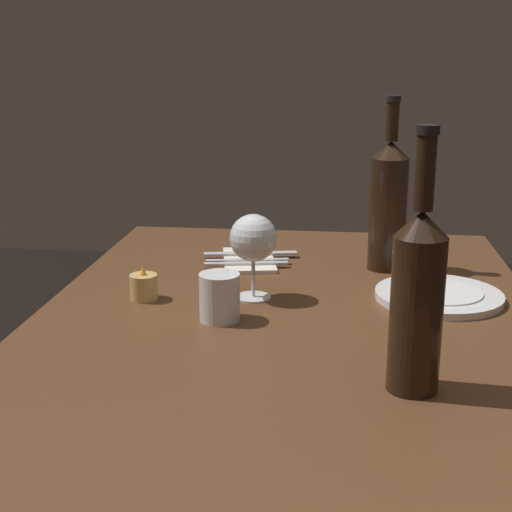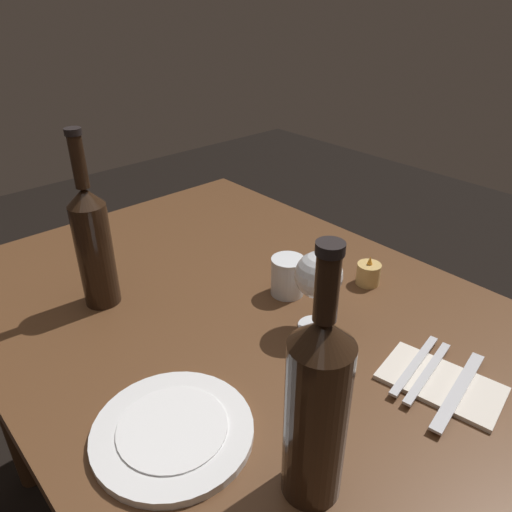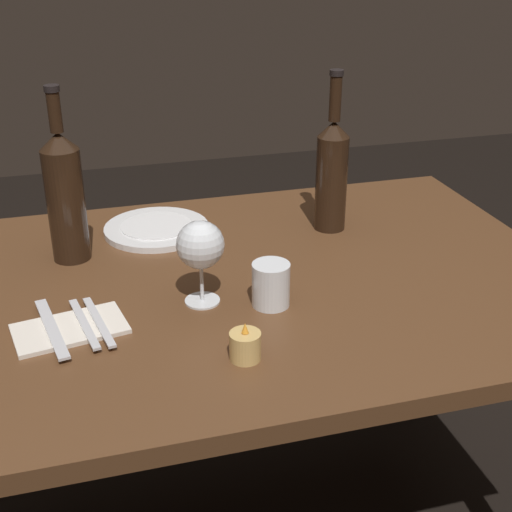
% 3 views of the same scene
% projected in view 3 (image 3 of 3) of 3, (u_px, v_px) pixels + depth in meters
% --- Properties ---
extents(dining_table, '(1.30, 0.90, 0.74)m').
position_uv_depth(dining_table, '(248.00, 316.00, 1.44)').
color(dining_table, '#56351E').
rests_on(dining_table, ground).
extents(wine_glass_left, '(0.09, 0.09, 0.16)m').
position_uv_depth(wine_glass_left, '(200.00, 246.00, 1.27)').
color(wine_glass_left, white).
rests_on(wine_glass_left, dining_table).
extents(wine_bottle, '(0.07, 0.07, 0.36)m').
position_uv_depth(wine_bottle, '(332.00, 172.00, 1.57)').
color(wine_bottle, black).
rests_on(wine_bottle, dining_table).
extents(wine_bottle_second, '(0.08, 0.08, 0.36)m').
position_uv_depth(wine_bottle_second, '(65.00, 194.00, 1.42)').
color(wine_bottle_second, black).
rests_on(wine_bottle_second, dining_table).
extents(water_tumbler, '(0.07, 0.07, 0.08)m').
position_uv_depth(water_tumbler, '(271.00, 286.00, 1.29)').
color(water_tumbler, white).
rests_on(water_tumbler, dining_table).
extents(votive_candle, '(0.05, 0.05, 0.07)m').
position_uv_depth(votive_candle, '(245.00, 347.00, 1.14)').
color(votive_candle, '#DBB266').
rests_on(votive_candle, dining_table).
extents(dinner_plate, '(0.24, 0.24, 0.02)m').
position_uv_depth(dinner_plate, '(157.00, 229.00, 1.60)').
color(dinner_plate, white).
rests_on(dinner_plate, dining_table).
extents(folded_napkin, '(0.21, 0.14, 0.01)m').
position_uv_depth(folded_napkin, '(70.00, 329.00, 1.22)').
color(folded_napkin, silver).
rests_on(folded_napkin, dining_table).
extents(fork_inner, '(0.05, 0.18, 0.00)m').
position_uv_depth(fork_inner, '(84.00, 324.00, 1.22)').
color(fork_inner, silver).
rests_on(fork_inner, folded_napkin).
extents(fork_outer, '(0.05, 0.18, 0.00)m').
position_uv_depth(fork_outer, '(99.00, 322.00, 1.23)').
color(fork_outer, silver).
rests_on(fork_outer, folded_napkin).
extents(table_knife, '(0.06, 0.21, 0.00)m').
position_uv_depth(table_knife, '(52.00, 328.00, 1.21)').
color(table_knife, silver).
rests_on(table_knife, folded_napkin).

